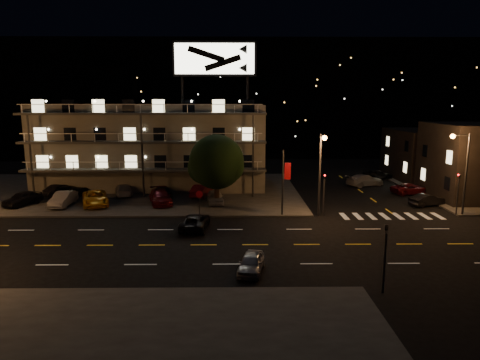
{
  "coord_description": "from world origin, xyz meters",
  "views": [
    {
      "loc": [
        0.44,
        -31.61,
        10.94
      ],
      "look_at": [
        0.92,
        8.0,
        3.63
      ],
      "focal_mm": 32.0,
      "sensor_mm": 36.0,
      "label": 1
    }
  ],
  "objects_px": {
    "lot_car_4": "(215,197)",
    "side_car_0": "(427,200)",
    "tree": "(216,164)",
    "road_car_west": "(195,221)",
    "lot_car_7": "(124,190)",
    "lot_car_2": "(95,198)",
    "road_car_east": "(251,263)"
  },
  "relations": [
    {
      "from": "tree",
      "to": "lot_car_4",
      "type": "distance_m",
      "value": 3.85
    },
    {
      "from": "road_car_west",
      "to": "road_car_east",
      "type": "bearing_deg",
      "value": 120.61
    },
    {
      "from": "lot_car_7",
      "to": "side_car_0",
      "type": "height_order",
      "value": "lot_car_7"
    },
    {
      "from": "lot_car_2",
      "to": "side_car_0",
      "type": "distance_m",
      "value": 35.08
    },
    {
      "from": "lot_car_4",
      "to": "road_car_west",
      "type": "xyz_separation_m",
      "value": [
        -1.37,
        -8.86,
        -0.19
      ]
    },
    {
      "from": "side_car_0",
      "to": "road_car_west",
      "type": "distance_m",
      "value": 25.1
    },
    {
      "from": "tree",
      "to": "lot_car_4",
      "type": "relative_size",
      "value": 1.84
    },
    {
      "from": "lot_car_4",
      "to": "road_car_east",
      "type": "relative_size",
      "value": 1.12
    },
    {
      "from": "road_car_east",
      "to": "tree",
      "type": "bearing_deg",
      "value": 110.96
    },
    {
      "from": "lot_car_4",
      "to": "road_car_east",
      "type": "distance_m",
      "value": 18.76
    },
    {
      "from": "road_car_east",
      "to": "road_car_west",
      "type": "bearing_deg",
      "value": 126.5
    },
    {
      "from": "lot_car_7",
      "to": "side_car_0",
      "type": "distance_m",
      "value": 33.65
    },
    {
      "from": "side_car_0",
      "to": "tree",
      "type": "bearing_deg",
      "value": 67.19
    },
    {
      "from": "side_car_0",
      "to": "road_car_east",
      "type": "height_order",
      "value": "side_car_0"
    },
    {
      "from": "side_car_0",
      "to": "road_car_east",
      "type": "relative_size",
      "value": 1.08
    },
    {
      "from": "lot_car_7",
      "to": "road_car_west",
      "type": "xyz_separation_m",
      "value": [
        9.47,
        -12.82,
        -0.16
      ]
    },
    {
      "from": "side_car_0",
      "to": "lot_car_7",
      "type": "bearing_deg",
      "value": 58.96
    },
    {
      "from": "lot_car_4",
      "to": "side_car_0",
      "type": "xyz_separation_m",
      "value": [
        22.45,
        -0.94,
        -0.19
      ]
    },
    {
      "from": "road_car_east",
      "to": "road_car_west",
      "type": "xyz_separation_m",
      "value": [
        -4.54,
        9.63,
        0.03
      ]
    },
    {
      "from": "lot_car_7",
      "to": "road_car_east",
      "type": "height_order",
      "value": "lot_car_7"
    },
    {
      "from": "lot_car_4",
      "to": "road_car_west",
      "type": "bearing_deg",
      "value": -105.57
    },
    {
      "from": "side_car_0",
      "to": "road_car_west",
      "type": "bearing_deg",
      "value": 85.72
    },
    {
      "from": "side_car_0",
      "to": "road_car_west",
      "type": "height_order",
      "value": "road_car_west"
    },
    {
      "from": "lot_car_7",
      "to": "road_car_east",
      "type": "bearing_deg",
      "value": 105.02
    },
    {
      "from": "tree",
      "to": "road_car_west",
      "type": "xyz_separation_m",
      "value": [
        -1.53,
        -7.97,
        -3.93
      ]
    },
    {
      "from": "tree",
      "to": "lot_car_2",
      "type": "distance_m",
      "value": 13.31
    },
    {
      "from": "tree",
      "to": "lot_car_4",
      "type": "xyz_separation_m",
      "value": [
        -0.16,
        0.89,
        -3.74
      ]
    },
    {
      "from": "tree",
      "to": "road_car_east",
      "type": "distance_m",
      "value": 18.29
    },
    {
      "from": "tree",
      "to": "side_car_0",
      "type": "distance_m",
      "value": 22.63
    },
    {
      "from": "lot_car_7",
      "to": "lot_car_4",
      "type": "bearing_deg",
      "value": 143.01
    },
    {
      "from": "lot_car_4",
      "to": "side_car_0",
      "type": "bearing_deg",
      "value": -9.19
    },
    {
      "from": "lot_car_2",
      "to": "lot_car_4",
      "type": "relative_size",
      "value": 1.32
    }
  ]
}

